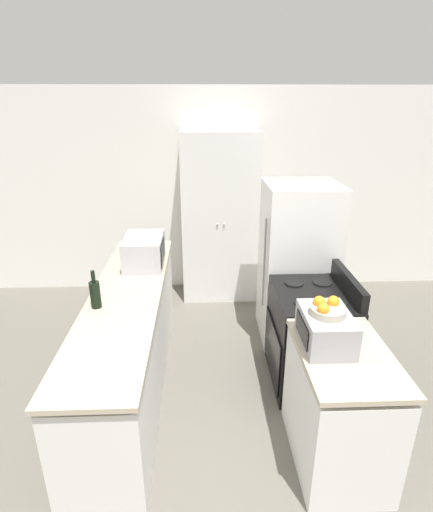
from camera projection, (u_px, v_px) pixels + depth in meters
The scene contains 10 objects.
wall_back at pixel (212, 193), 5.18m from camera, with size 7.00×0.06×2.60m.
counter_left at pixel (130, 340), 3.56m from camera, with size 0.60×2.72×0.90m.
counter_right at pixel (338, 409), 2.77m from camera, with size 0.60×0.90×0.90m.
pantry_cabinet at pixel (220, 218), 4.99m from camera, with size 0.94×0.54×2.10m.
stove at pixel (310, 337), 3.57m from camera, with size 0.66×0.79×1.06m.
refrigerator at pixel (297, 264), 4.16m from camera, with size 0.75×0.70×1.68m.
microwave at pixel (144, 251), 3.93m from camera, with size 0.38×0.53×0.29m.
wine_bottle at pixel (95, 294), 3.13m from camera, with size 0.08×0.08×0.31m.
toaster_oven at pixel (325, 329), 2.66m from camera, with size 0.32×0.44×0.23m.
fruit_bowl at pixel (327, 309), 2.60m from camera, with size 0.23×0.23×0.11m.
Camera 1 is at (-0.14, -1.60, 2.44)m, focal length 28.00 mm.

